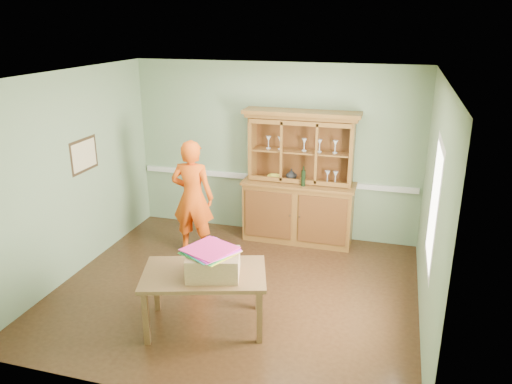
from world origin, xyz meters
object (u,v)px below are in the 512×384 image
(dining_table, at_px, (204,279))
(cardboard_box, at_px, (213,265))
(person, at_px, (193,197))
(china_hutch, at_px, (299,196))

(dining_table, xyz_separation_m, cardboard_box, (0.12, -0.04, 0.21))
(dining_table, xyz_separation_m, person, (-0.86, 1.75, 0.26))
(china_hutch, bearing_deg, person, -149.07)
(dining_table, bearing_deg, cardboard_box, -33.57)
(dining_table, height_order, cardboard_box, cardboard_box)
(china_hutch, height_order, person, china_hutch)
(cardboard_box, bearing_deg, china_hutch, 81.10)
(person, bearing_deg, cardboard_box, 115.11)
(cardboard_box, bearing_deg, dining_table, 163.54)
(cardboard_box, xyz_separation_m, person, (-0.99, 1.79, 0.05))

